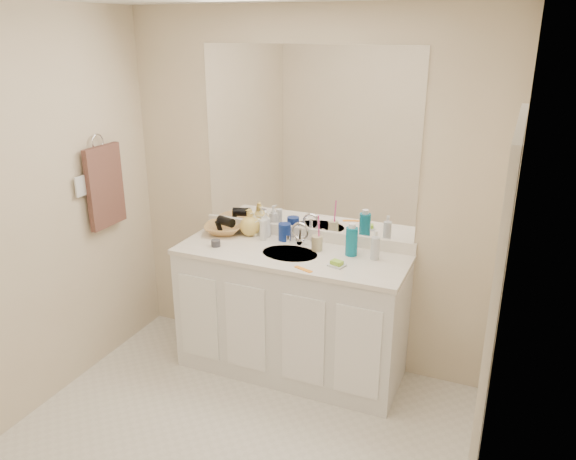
% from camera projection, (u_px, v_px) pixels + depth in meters
% --- Properties ---
extents(wall_back, '(2.60, 0.02, 2.40)m').
position_uv_depth(wall_back, '(307.00, 194.00, 3.77)').
color(wall_back, beige).
rests_on(wall_back, floor).
extents(wall_left, '(0.02, 2.60, 2.40)m').
position_uv_depth(wall_left, '(5.00, 228.00, 3.13)').
color(wall_left, beige).
rests_on(wall_left, floor).
extents(wall_right, '(0.02, 2.60, 2.40)m').
position_uv_depth(wall_right, '(498.00, 317.00, 2.17)').
color(wall_right, beige).
rests_on(wall_right, floor).
extents(vanity_cabinet, '(1.50, 0.55, 0.85)m').
position_uv_depth(vanity_cabinet, '(291.00, 314.00, 3.80)').
color(vanity_cabinet, white).
rests_on(vanity_cabinet, floor).
extents(countertop, '(1.52, 0.57, 0.03)m').
position_uv_depth(countertop, '(291.00, 254.00, 3.65)').
color(countertop, white).
rests_on(countertop, vanity_cabinet).
extents(backsplash, '(1.52, 0.03, 0.08)m').
position_uv_depth(backsplash, '(306.00, 234.00, 3.85)').
color(backsplash, white).
rests_on(backsplash, countertop).
extents(sink_basin, '(0.37, 0.37, 0.02)m').
position_uv_depth(sink_basin, '(290.00, 255.00, 3.63)').
color(sink_basin, beige).
rests_on(sink_basin, countertop).
extents(faucet, '(0.02, 0.02, 0.11)m').
position_uv_depth(faucet, '(300.00, 236.00, 3.76)').
color(faucet, silver).
rests_on(faucet, countertop).
extents(mirror, '(1.48, 0.01, 1.20)m').
position_uv_depth(mirror, '(307.00, 141.00, 3.64)').
color(mirror, white).
rests_on(mirror, wall_back).
extents(blue_mug, '(0.10, 0.10, 0.12)m').
position_uv_depth(blue_mug, '(285.00, 232.00, 3.83)').
color(blue_mug, navy).
rests_on(blue_mug, countertop).
extents(tan_cup, '(0.09, 0.09, 0.10)m').
position_uv_depth(tan_cup, '(317.00, 243.00, 3.66)').
color(tan_cup, tan).
rests_on(tan_cup, countertop).
extents(toothbrush, '(0.01, 0.04, 0.19)m').
position_uv_depth(toothbrush, '(319.00, 229.00, 3.62)').
color(toothbrush, '#F33F98').
rests_on(toothbrush, tan_cup).
extents(mouthwash_bottle, '(0.09, 0.09, 0.18)m').
position_uv_depth(mouthwash_bottle, '(352.00, 241.00, 3.57)').
color(mouthwash_bottle, '#0B6C88').
rests_on(mouthwash_bottle, countertop).
extents(clear_pump_bottle, '(0.07, 0.07, 0.15)m').
position_uv_depth(clear_pump_bottle, '(375.00, 248.00, 3.51)').
color(clear_pump_bottle, silver).
rests_on(clear_pump_bottle, countertop).
extents(soap_dish, '(0.11, 0.10, 0.01)m').
position_uv_depth(soap_dish, '(337.00, 265.00, 3.43)').
color(soap_dish, silver).
rests_on(soap_dish, countertop).
extents(green_soap, '(0.08, 0.07, 0.02)m').
position_uv_depth(green_soap, '(337.00, 263.00, 3.42)').
color(green_soap, '#8AC32F').
rests_on(green_soap, soap_dish).
extents(orange_comb, '(0.13, 0.07, 0.01)m').
position_uv_depth(orange_comb, '(303.00, 269.00, 3.38)').
color(orange_comb, orange).
rests_on(orange_comb, countertop).
extents(dark_jar, '(0.08, 0.08, 0.04)m').
position_uv_depth(dark_jar, '(216.00, 243.00, 3.73)').
color(dark_jar, '#38383F').
rests_on(dark_jar, countertop).
extents(extra_white_bottle, '(0.05, 0.05, 0.14)m').
position_uv_depth(extra_white_bottle, '(263.00, 230.00, 3.82)').
color(extra_white_bottle, silver).
rests_on(extra_white_bottle, countertop).
extents(soap_bottle_white, '(0.10, 0.10, 0.19)m').
position_uv_depth(soap_bottle_white, '(266.00, 224.00, 3.88)').
color(soap_bottle_white, white).
rests_on(soap_bottle_white, countertop).
extents(soap_bottle_cream, '(0.08, 0.09, 0.17)m').
position_uv_depth(soap_bottle_cream, '(254.00, 223.00, 3.93)').
color(soap_bottle_cream, '#FDF6CE').
rests_on(soap_bottle_cream, countertop).
extents(soap_bottle_yellow, '(0.19, 0.19, 0.19)m').
position_uv_depth(soap_bottle_yellow, '(250.00, 222.00, 3.92)').
color(soap_bottle_yellow, '#DAB955').
rests_on(soap_bottle_yellow, countertop).
extents(wicker_basket, '(0.34, 0.34, 0.07)m').
position_uv_depth(wicker_basket, '(224.00, 229.00, 3.97)').
color(wicker_basket, '#B38148').
rests_on(wicker_basket, countertop).
extents(hair_dryer, '(0.14, 0.10, 0.06)m').
position_uv_depth(hair_dryer, '(226.00, 221.00, 3.94)').
color(hair_dryer, black).
rests_on(hair_dryer, wicker_basket).
extents(towel_ring, '(0.01, 0.11, 0.11)m').
position_uv_depth(towel_ring, '(98.00, 142.00, 3.67)').
color(towel_ring, silver).
rests_on(towel_ring, wall_left).
extents(hand_towel, '(0.04, 0.32, 0.55)m').
position_uv_depth(hand_towel, '(105.00, 187.00, 3.76)').
color(hand_towel, '#3F2722').
rests_on(hand_towel, towel_ring).
extents(switch_plate, '(0.01, 0.08, 0.13)m').
position_uv_depth(switch_plate, '(80.00, 186.00, 3.58)').
color(switch_plate, silver).
rests_on(switch_plate, wall_left).
extents(door, '(0.02, 0.82, 2.00)m').
position_uv_depth(door, '(482.00, 405.00, 1.98)').
color(door, silver).
rests_on(door, floor).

